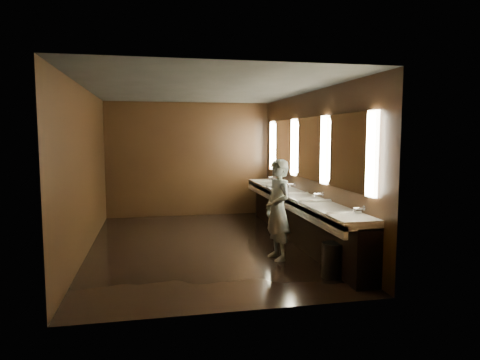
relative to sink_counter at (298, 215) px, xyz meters
name	(u,v)px	position (x,y,z in m)	size (l,w,h in m)	color
floor	(204,245)	(-1.79, 0.00, -0.50)	(6.00, 6.00, 0.00)	black
ceiling	(202,89)	(-1.79, 0.00, 2.30)	(4.00, 6.00, 0.02)	#2D2D2B
wall_back	(189,159)	(-1.79, 3.00, 0.90)	(4.00, 0.02, 2.80)	black
wall_front	(235,190)	(-1.79, -3.00, 0.90)	(4.00, 0.02, 2.80)	black
wall_left	(86,171)	(-3.79, 0.00, 0.90)	(0.02, 6.00, 2.80)	black
wall_right	(309,167)	(0.21, 0.00, 0.90)	(0.02, 6.00, 2.80)	black
sink_counter	(298,215)	(0.00, 0.00, 0.00)	(0.55, 5.40, 1.01)	black
mirror_band	(308,148)	(0.19, 0.00, 1.25)	(0.06, 5.03, 1.15)	#FFF6CF
person	(278,210)	(-0.73, -1.09, 0.31)	(0.59, 0.39, 1.62)	#82A9C2
trash_bin	(333,260)	(-0.22, -2.11, -0.25)	(0.32, 0.32, 0.49)	black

